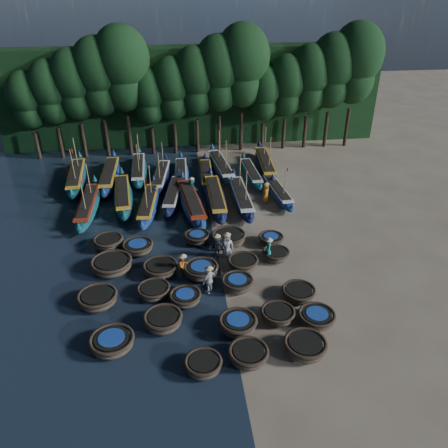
{
  "coord_description": "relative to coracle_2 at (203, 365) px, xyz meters",
  "views": [
    {
      "loc": [
        -2.54,
        -23.89,
        16.29
      ],
      "look_at": [
        0.68,
        2.09,
        1.3
      ],
      "focal_mm": 35.0,
      "sensor_mm": 36.0,
      "label": 1
    }
  ],
  "objects": [
    {
      "name": "coracle_22",
      "position": [
        0.5,
        11.41,
        0.02
      ],
      "size": [
        1.82,
        1.82,
        0.71
      ],
      "rotation": [
        0.0,
        0.0,
        -0.06
      ],
      "color": "#4E4030",
      "rests_on": "ground"
    },
    {
      "name": "long_boat_3",
      "position": [
        -2.94,
        16.6,
        0.15
      ],
      "size": [
        2.15,
        7.99,
        3.41
      ],
      "rotation": [
        0.0,
        0.0,
        -0.1
      ],
      "color": "navy",
      "rests_on": "ground"
    },
    {
      "name": "long_boat_2",
      "position": [
        -5.07,
        18.41,
        0.19
      ],
      "size": [
        2.35,
        8.64,
        1.53
      ],
      "rotation": [
        0.0,
        0.0,
        0.1
      ],
      "color": "#0F4656",
      "rests_on": "ground"
    },
    {
      "name": "coracle_16",
      "position": [
        -2.03,
        8.04,
        0.02
      ],
      "size": [
        2.37,
        2.37,
        0.72
      ],
      "rotation": [
        0.0,
        0.0,
        0.19
      ],
      "color": "#4E4030",
      "rests_on": "ground"
    },
    {
      "name": "long_boat_12",
      "position": [
        -1.98,
        21.98,
        0.15
      ],
      "size": [
        2.31,
        7.89,
        3.37
      ],
      "rotation": [
        0.0,
        0.0,
        -0.12
      ],
      "color": "#10103B",
      "rests_on": "ground"
    },
    {
      "name": "long_boat_10",
      "position": [
        -6.57,
        22.65,
        0.22
      ],
      "size": [
        1.6,
        9.04,
        1.59
      ],
      "rotation": [
        0.0,
        0.0,
        -0.0
      ],
      "color": "navy",
      "rests_on": "ground"
    },
    {
      "name": "tree_3",
      "position": [
        -7.38,
        29.4,
        7.61
      ],
      "size": [
        4.92,
        4.92,
        11.6
      ],
      "color": "black",
      "rests_on": "ground"
    },
    {
      "name": "long_boat_14",
      "position": [
        2.1,
        21.93,
        0.12
      ],
      "size": [
        1.68,
        7.61,
        1.34
      ],
      "rotation": [
        0.0,
        0.0,
        -0.05
      ],
      "color": "#10103B",
      "rests_on": "ground"
    },
    {
      "name": "fisherman_2",
      "position": [
        -0.61,
        7.61,
        0.44
      ],
      "size": [
        0.94,
        0.9,
        1.73
      ],
      "rotation": [
        0.0,
        0.0,
        0.6
      ],
      "color": "#BA6818",
      "rests_on": "ground"
    },
    {
      "name": "fisherman_3",
      "position": [
        1.67,
        9.32,
        0.52
      ],
      "size": [
        1.28,
        0.98,
        1.96
      ],
      "rotation": [
        0.0,
        0.0,
        5.95
      ],
      "color": "black",
      "rests_on": "ground"
    },
    {
      "name": "long_boat_7",
      "position": [
        4.46,
        16.9,
        0.19
      ],
      "size": [
        1.6,
        8.6,
        3.65
      ],
      "rotation": [
        0.0,
        0.0,
        0.01
      ],
      "color": "#10103B",
      "rests_on": "ground"
    },
    {
      "name": "tree_0",
      "position": [
        -14.28,
        29.4,
        5.58
      ],
      "size": [
        3.68,
        3.68,
        8.68
      ],
      "color": "black",
      "rests_on": "ground"
    },
    {
      "name": "tree_1",
      "position": [
        -11.98,
        29.4,
        6.26
      ],
      "size": [
        4.09,
        4.09,
        9.65
      ],
      "color": "black",
      "rests_on": "ground"
    },
    {
      "name": "long_boat_5",
      "position": [
        0.4,
        16.36,
        0.23
      ],
      "size": [
        2.63,
        9.14,
        1.62
      ],
      "rotation": [
        0.0,
        0.0,
        0.12
      ],
      "color": "navy",
      "rests_on": "ground"
    },
    {
      "name": "tree_12",
      "position": [
        13.32,
        29.4,
        6.93
      ],
      "size": [
        4.51,
        4.51,
        10.63
      ],
      "color": "black",
      "rests_on": "ground"
    },
    {
      "name": "coracle_11",
      "position": [
        -2.4,
        5.9,
        -0.03
      ],
      "size": [
        2.23,
        2.23,
        0.64
      ],
      "rotation": [
        0.0,
        0.0,
        -0.27
      ],
      "color": "#4E4030",
      "rests_on": "ground"
    },
    {
      "name": "coracle_10",
      "position": [
        -5.52,
        5.48,
        0.05
      ],
      "size": [
        2.28,
        2.28,
        0.77
      ],
      "rotation": [
        0.0,
        0.0,
        -0.03
      ],
      "color": "#4E4030",
      "rests_on": "ground"
    },
    {
      "name": "coracle_3",
      "position": [
        2.21,
        0.33,
        0.03
      ],
      "size": [
        2.07,
        2.07,
        0.74
      ],
      "rotation": [
        0.0,
        0.0,
        0.13
      ],
      "color": "#4E4030",
      "rests_on": "ground"
    },
    {
      "name": "fisherman_6",
      "position": [
        6.53,
        16.96,
        0.51
      ],
      "size": [
        0.71,
        0.93,
        1.88
      ],
      "rotation": [
        0.0,
        0.0,
        4.48
      ],
      "color": "#BA6818",
      "rests_on": "ground"
    },
    {
      "name": "tree_4",
      "position": [
        -5.08,
        29.4,
        8.28
      ],
      "size": [
        5.34,
        5.34,
        12.58
      ],
      "color": "black",
      "rests_on": "ground"
    },
    {
      "name": "fisherman_4",
      "position": [
        0.83,
        5.8,
        0.56
      ],
      "size": [
        1.08,
        1.02,
        1.99
      ],
      "rotation": [
        0.0,
        0.0,
        3.86
      ],
      "color": "beige",
      "rests_on": "ground"
    },
    {
      "name": "coracle_19",
      "position": [
        5.49,
        8.69,
        -0.01
      ],
      "size": [
        2.18,
        2.18,
        0.67
      ],
      "rotation": [
        0.0,
        0.0,
        0.38
      ],
      "color": "#4E4030",
      "rests_on": "ground"
    },
    {
      "name": "ground",
      "position": [
        1.72,
        9.4,
        -0.39
      ],
      "size": [
        120.0,
        120.0,
        0.0
      ],
      "primitive_type": "plane",
      "color": "gray",
      "rests_on": "ground"
    },
    {
      "name": "long_boat_6",
      "position": [
        2.4,
        17.1,
        0.21
      ],
      "size": [
        1.58,
        8.92,
        1.57
      ],
      "rotation": [
        0.0,
        0.0,
        0.0
      ],
      "color": "#10103B",
      "rests_on": "ground"
    },
    {
      "name": "long_boat_13",
      "position": [
        -0.16,
        22.4,
        0.14
      ],
      "size": [
        1.58,
        7.86,
        1.38
      ],
      "rotation": [
        0.0,
        0.0,
        -0.03
      ],
      "color": "navy",
      "rests_on": "ground"
    },
    {
      "name": "long_boat_8",
      "position": [
        7.7,
        17.8,
        0.11
      ],
      "size": [
        1.93,
        7.46,
        3.18
      ],
      "rotation": [
        0.0,
        0.0,
        0.09
      ],
      "color": "navy",
      "rests_on": "ground"
    },
    {
      "name": "coracle_13",
      "position": [
        2.52,
        5.92,
        0.04
      ],
      "size": [
        1.94,
        1.94,
        0.75
      ],
      "rotation": [
        0.0,
        0.0,
        0.08
      ],
      "color": "#4E4030",
      "rests_on": "ground"
    },
    {
      "name": "coracle_24",
      "position": [
        5.57,
        10.56,
        0.01
      ],
      "size": [
        1.9,
        1.9,
        0.68
      ],
      "rotation": [
        0.0,
        0.0,
        0.19
      ],
      "color": "#4E4030",
      "rests_on": "ground"
    },
    {
      "name": "coracle_23",
      "position": [
        2.67,
        10.98,
        0.08
      ],
      "size": [
        2.64,
        2.64,
        0.82
      ],
      "rotation": [
        0.0,
        0.0,
        -0.2
      ],
      "color": "#4E4030",
      "rests_on": "ground"
    },
    {
      "name": "coracle_2",
      "position": [
        0.0,
        0.0,
        0.0
      ],
      "size": [
        1.98,
        1.98,
        0.68
      ],
      "rotation": [
        0.0,
        0.0,
        0.2
      ],
      "color": "#4E4030",
      "rests_on": "ground"
    },
    {
      "name": "long_boat_17",
      "position": [
        7.86,
        23.6,
        0.22
      ],
      "size": [
        2.12,
        9.04,
        3.84
      ],
      "rotation": [
        0.0,
        0.0,
        -0.06
      ],
      "color": "#10103B",
      "rests_on": "ground"
    },
    {
      "name": "fisherman_5",
      "position": [
        0.59,
        18.66,
        0.51
      ],
      "size": [
        0.97,
        1.68,
        1.93
      ],
      "rotation": [
        0.0,
        0.0,
        1.88
      ],
      "color": "#1B736D",
      "rests_on": "ground"
    },
    {
      "name": "coracle_12",
      "position": [
        -0.61,
        5.04,
        -0.01
      ],
      "size": [
        1.84,
        1.84,
        0.66
      ],
      "rotation": [
        0.0,
        0.0,
        -0.01
      ],
      "color": "#4E4030",
      "rests_on": "ground"
    },
    {
      "name": "tree_7",
      "position": [
        1.82,
        29.4,
        6.93
      ],
      "size": [
        4.51,
        4.51,
        10.63
      ],
      "color": "black",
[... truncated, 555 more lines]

